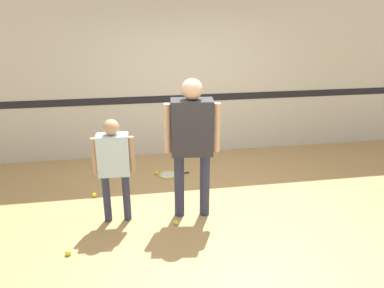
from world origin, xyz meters
name	(u,v)px	position (x,y,z in m)	size (l,w,h in m)	color
ground_plane	(206,215)	(0.00, 0.00, 0.00)	(16.00, 16.00, 0.00)	tan
wall_back	(180,65)	(0.00, 2.27, 1.60)	(16.00, 0.07, 3.20)	beige
person_instructor	(192,135)	(-0.17, 0.06, 1.10)	(0.67, 0.33, 1.78)	#2D334C
person_student_left	(114,160)	(-1.12, 0.08, 0.82)	(0.50, 0.22, 1.33)	#2D334C
racket_spare_on_floor	(169,175)	(-0.34, 1.29, 0.01)	(0.51, 0.32, 0.03)	#C6D838
tennis_ball_near_instructor	(176,222)	(-0.41, -0.15, 0.03)	(0.07, 0.07, 0.07)	#CCE038
tennis_ball_by_spare_racket	(156,173)	(-0.53, 1.35, 0.03)	(0.07, 0.07, 0.07)	#CCE038
tennis_ball_stray_left	(68,252)	(-1.64, -0.56, 0.03)	(0.07, 0.07, 0.07)	#CCE038
tennis_ball_stray_right	(94,195)	(-1.46, 0.75, 0.03)	(0.07, 0.07, 0.07)	#CCE038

